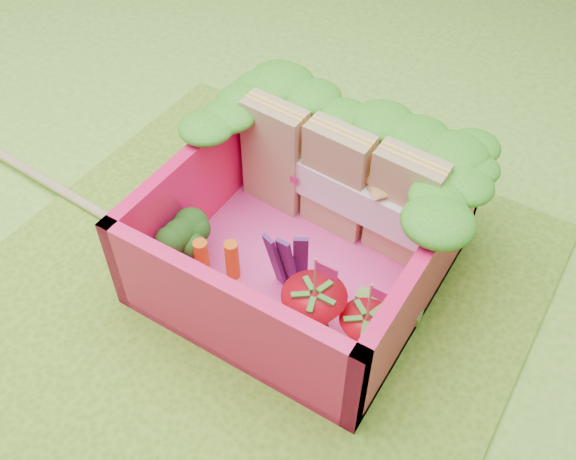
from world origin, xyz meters
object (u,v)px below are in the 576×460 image
(broccoli, at_px, (185,238))
(strawberry_left, at_px, (313,315))
(bento_box, at_px, (302,233))
(sandwich_stack, at_px, (338,181))
(strawberry_right, at_px, (364,334))
(chopsticks, at_px, (83,203))

(broccoli, distance_m, strawberry_left, 0.75)
(bento_box, height_order, sandwich_stack, sandwich_stack)
(strawberry_left, bearing_deg, strawberry_right, 10.21)
(bento_box, bearing_deg, broccoli, -148.33)
(broccoli, relative_size, strawberry_right, 0.65)
(bento_box, distance_m, sandwich_stack, 0.35)
(sandwich_stack, height_order, chopsticks, sandwich_stack)
(sandwich_stack, distance_m, chopsticks, 1.45)
(sandwich_stack, relative_size, chopsticks, 0.51)
(strawberry_left, distance_m, strawberry_right, 0.24)
(sandwich_stack, distance_m, strawberry_left, 0.74)
(broccoli, height_order, strawberry_right, strawberry_right)
(strawberry_left, bearing_deg, broccoli, 176.92)
(chopsticks, bearing_deg, sandwich_stack, 24.55)
(strawberry_left, bearing_deg, chopsticks, 176.65)
(sandwich_stack, xyz_separation_m, strawberry_right, (0.49, -0.64, -0.17))
(bento_box, xyz_separation_m, broccoli, (-0.48, -0.30, -0.04))
(bento_box, relative_size, sandwich_stack, 1.17)
(bento_box, bearing_deg, chopsticks, -169.04)
(broccoli, bearing_deg, bento_box, 31.67)
(sandwich_stack, relative_size, strawberry_right, 2.34)
(sandwich_stack, height_order, broccoli, sandwich_stack)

